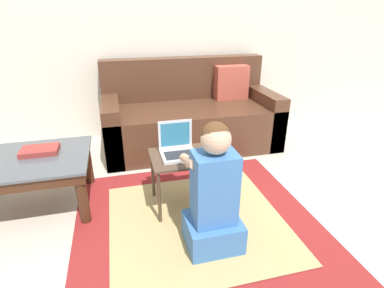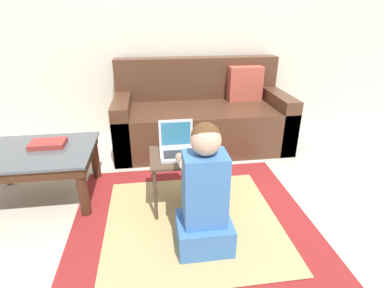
# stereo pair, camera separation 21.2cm
# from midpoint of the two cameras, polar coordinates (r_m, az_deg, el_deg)

# --- Properties ---
(ground_plane) EXTENTS (16.00, 16.00, 0.00)m
(ground_plane) POSITION_cam_midpoint_polar(r_m,az_deg,el_deg) (2.34, -1.63, -10.79)
(ground_plane) COLOR beige
(wall_back) EXTENTS (9.00, 0.06, 2.50)m
(wall_back) POSITION_cam_midpoint_polar(r_m,az_deg,el_deg) (3.44, -8.08, 22.41)
(wall_back) COLOR beige
(wall_back) RESTS_ON ground_plane
(area_rug) EXTENTS (1.63, 1.57, 0.01)m
(area_rug) POSITION_cam_midpoint_polar(r_m,az_deg,el_deg) (2.13, -1.99, -14.66)
(area_rug) COLOR maroon
(area_rug) RESTS_ON ground_plane
(couch) EXTENTS (1.76, 0.85, 0.88)m
(couch) POSITION_cam_midpoint_polar(r_m,az_deg,el_deg) (3.19, -2.19, 5.16)
(couch) COLOR #4C2D1E
(couch) RESTS_ON ground_plane
(coffee_table) EXTENTS (0.82, 0.64, 0.40)m
(coffee_table) POSITION_cam_midpoint_polar(r_m,az_deg,el_deg) (2.44, -30.89, -3.82)
(coffee_table) COLOR #4C5156
(coffee_table) RESTS_ON ground_plane
(laptop_desk) EXTENTS (0.54, 0.38, 0.41)m
(laptop_desk) POSITION_cam_midpoint_polar(r_m,az_deg,el_deg) (2.12, -3.45, -3.47)
(laptop_desk) COLOR #4C3828
(laptop_desk) RESTS_ON ground_plane
(laptop) EXTENTS (0.24, 0.22, 0.23)m
(laptop) POSITION_cam_midpoint_polar(r_m,az_deg,el_deg) (2.09, -5.63, -1.16)
(laptop) COLOR silver
(laptop) RESTS_ON laptop_desk
(computer_mouse) EXTENTS (0.06, 0.11, 0.03)m
(computer_mouse) POSITION_cam_midpoint_polar(r_m,az_deg,el_deg) (2.10, -0.62, -1.56)
(computer_mouse) COLOR black
(computer_mouse) RESTS_ON laptop_desk
(person_seated) EXTENTS (0.33, 0.44, 0.81)m
(person_seated) POSITION_cam_midpoint_polar(r_m,az_deg,el_deg) (1.76, 0.64, -9.96)
(person_seated) COLOR #3D70B2
(person_seated) RESTS_ON ground_plane
(book_on_table) EXTENTS (0.25, 0.17, 0.04)m
(book_on_table) POSITION_cam_midpoint_polar(r_m,az_deg,el_deg) (2.44, -29.28, -1.14)
(book_on_table) COLOR #99332D
(book_on_table) RESTS_ON coffee_table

